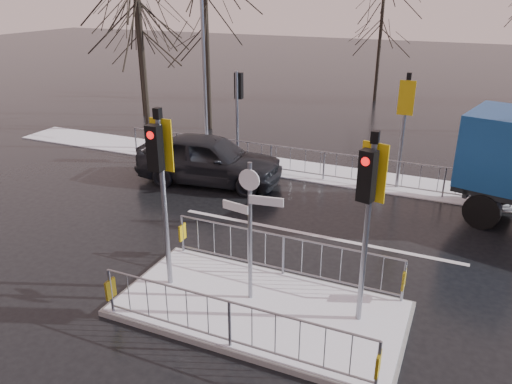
% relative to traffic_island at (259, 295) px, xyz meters
% --- Properties ---
extents(ground, '(120.00, 120.00, 0.00)m').
position_rel_traffic_island_xyz_m(ground, '(0.01, -0.01, -0.39)').
color(ground, black).
rests_on(ground, ground).
extents(snow_verge, '(30.00, 2.00, 0.04)m').
position_rel_traffic_island_xyz_m(snow_verge, '(0.01, 8.59, -0.37)').
color(snow_verge, white).
rests_on(snow_verge, ground).
extents(lane_markings, '(8.00, 11.38, 0.01)m').
position_rel_traffic_island_xyz_m(lane_markings, '(0.01, -0.34, -0.39)').
color(lane_markings, silver).
rests_on(lane_markings, ground).
extents(traffic_island, '(6.00, 3.04, 4.15)m').
position_rel_traffic_island_xyz_m(traffic_island, '(0.00, 0.00, 0.00)').
color(traffic_island, slate).
rests_on(traffic_island, ground).
extents(far_kerb_fixtures, '(18.00, 0.65, 3.83)m').
position_rel_traffic_island_xyz_m(far_kerb_fixtures, '(0.31, 8.08, 0.63)').
color(far_kerb_fixtures, gray).
rests_on(far_kerb_fixtures, ground).
extents(car_far_lane, '(5.24, 2.61, 1.72)m').
position_rel_traffic_island_xyz_m(car_far_lane, '(-4.55, 6.19, 0.47)').
color(car_far_lane, black).
rests_on(car_far_lane, ground).
extents(tree_near_b, '(4.00, 4.00, 7.55)m').
position_rel_traffic_island_xyz_m(tree_near_b, '(-7.99, 12.49, 4.76)').
color(tree_near_b, black).
rests_on(tree_near_b, ground).
extents(tree_near_c, '(3.50, 3.50, 6.61)m').
position_rel_traffic_island_xyz_m(tree_near_c, '(-12.49, 13.49, 4.11)').
color(tree_near_c, black).
rests_on(tree_near_c, ground).
extents(tree_far_a, '(3.75, 3.75, 7.08)m').
position_rel_traffic_island_xyz_m(tree_far_a, '(-1.99, 21.99, 4.43)').
color(tree_far_a, black).
rests_on(tree_far_a, ground).
extents(street_lamp_left, '(1.25, 0.18, 8.20)m').
position_rel_traffic_island_xyz_m(street_lamp_left, '(-6.42, 9.49, 4.10)').
color(street_lamp_left, gray).
rests_on(street_lamp_left, ground).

